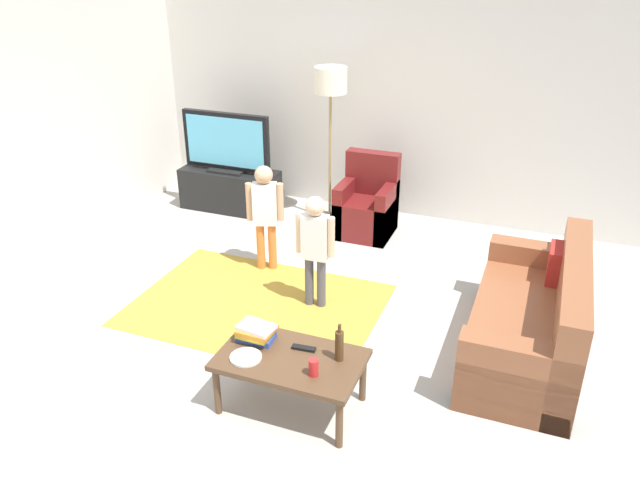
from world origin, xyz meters
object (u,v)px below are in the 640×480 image
at_px(coffee_table, 290,363).
at_px(soda_can, 314,367).
at_px(tv_stand, 230,190).
at_px(tv_remote, 304,348).
at_px(child_center, 315,242).
at_px(floor_lamp, 330,89).
at_px(tv, 226,143).
at_px(child_near_tv, 265,208).
at_px(plate, 246,357).
at_px(armchair, 367,208).
at_px(book_stack, 256,332).
at_px(bottle, 339,345).
at_px(couch, 536,324).

bearing_deg(coffee_table, soda_can, -28.61).
distance_m(tv_stand, tv_remote, 3.68).
bearing_deg(tv_stand, child_center, -43.67).
height_order(tv_stand, floor_lamp, floor_lamp).
height_order(tv, child_near_tv, tv).
height_order(floor_lamp, child_center, floor_lamp).
bearing_deg(tv, plate, -59.37).
height_order(tv, floor_lamp, floor_lamp).
xyz_separation_m(armchair, soda_can, (0.60, -3.14, 0.18)).
bearing_deg(plate, book_stack, 97.16).
xyz_separation_m(book_stack, bottle, (0.63, 0.00, 0.05)).
bearing_deg(book_stack, child_near_tv, 113.70).
bearing_deg(couch, armchair, 137.79).
xyz_separation_m(coffee_table, tv_remote, (0.05, 0.12, 0.06)).
relative_size(couch, child_near_tv, 1.66).
xyz_separation_m(child_near_tv, book_stack, (0.76, -1.72, -0.17)).
xyz_separation_m(couch, child_center, (-1.90, 0.07, 0.35)).
bearing_deg(plate, couch, 37.12).
height_order(couch, floor_lamp, floor_lamp).
bearing_deg(child_center, book_stack, -88.11).
distance_m(book_stack, plate, 0.23).
relative_size(tv, bottle, 3.90).
bearing_deg(tv_remote, tv_stand, 121.67).
height_order(coffee_table, bottle, bottle).
relative_size(coffee_table, book_stack, 3.53).
relative_size(child_near_tv, book_stack, 3.83).
relative_size(child_near_tv, tv_remote, 6.39).
xyz_separation_m(couch, book_stack, (-1.86, -1.17, 0.20)).
height_order(tv, tv_remote, tv).
xyz_separation_m(armchair, coffee_table, (0.38, -3.02, 0.07)).
xyz_separation_m(tv_stand, child_near_tv, (1.09, -1.24, 0.41)).
bearing_deg(bottle, book_stack, -179.98).
relative_size(couch, child_center, 1.70).
bearing_deg(tv, floor_lamp, 7.92).
bearing_deg(tv, couch, -25.61).
distance_m(floor_lamp, book_stack, 3.34).
relative_size(tv, floor_lamp, 0.62).
bearing_deg(child_near_tv, coffee_table, -59.73).
relative_size(armchair, book_stack, 3.17).
distance_m(tv, armchair, 1.85).
height_order(child_center, bottle, child_center).
distance_m(coffee_table, tv_remote, 0.14).
bearing_deg(bottle, tv, 130.05).
distance_m(child_near_tv, book_stack, 1.89).
height_order(book_stack, bottle, bottle).
xyz_separation_m(armchair, child_near_tv, (-0.68, -1.20, 0.36)).
distance_m(couch, tv_remote, 1.89).
height_order(floor_lamp, coffee_table, floor_lamp).
height_order(coffee_table, book_stack, book_stack).
bearing_deg(armchair, tv_remote, -81.48).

